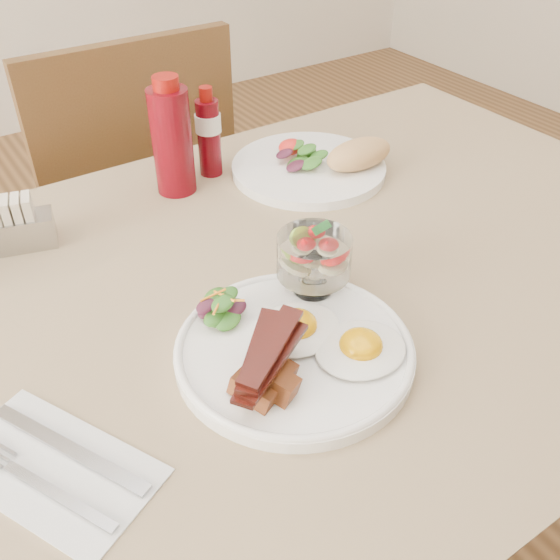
{
  "coord_description": "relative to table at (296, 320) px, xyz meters",
  "views": [
    {
      "loc": [
        -0.4,
        -0.56,
        1.27
      ],
      "look_at": [
        -0.08,
        -0.07,
        0.82
      ],
      "focal_mm": 40.0,
      "sensor_mm": 36.0,
      "label": 1
    }
  ],
  "objects": [
    {
      "name": "chair_far",
      "position": [
        0.0,
        0.66,
        -0.14
      ],
      "size": [
        0.42,
        0.42,
        0.93
      ],
      "color": "#52361A",
      "rests_on": "ground"
    },
    {
      "name": "napkin_cutlery",
      "position": [
        -0.38,
        -0.13,
        0.09
      ],
      "size": [
        0.2,
        0.24,
        0.01
      ],
      "rotation": [
        0.0,
        0.0,
        0.47
      ],
      "color": "silver",
      "rests_on": "table"
    },
    {
      "name": "hot_sauce_bottle",
      "position": [
        0.04,
        0.32,
        0.16
      ],
      "size": [
        0.05,
        0.05,
        0.15
      ],
      "rotation": [
        0.0,
        0.0,
        0.13
      ],
      "color": "#58050D",
      "rests_on": "table"
    },
    {
      "name": "ketchup_bottle",
      "position": [
        -0.03,
        0.3,
        0.18
      ],
      "size": [
        0.08,
        0.08,
        0.19
      ],
      "rotation": [
        0.0,
        0.0,
        0.26
      ],
      "color": "#58050D",
      "rests_on": "table"
    },
    {
      "name": "side_salad",
      "position": [
        -0.14,
        -0.05,
        0.12
      ],
      "size": [
        0.07,
        0.07,
        0.04
      ],
      "rotation": [
        0.0,
        0.0,
        -0.34
      ],
      "color": "#255216",
      "rests_on": "main_plate"
    },
    {
      "name": "fried_eggs",
      "position": [
        -0.06,
        -0.15,
        0.11
      ],
      "size": [
        0.18,
        0.2,
        0.03
      ],
      "rotation": [
        0.0,
        0.0,
        -0.4
      ],
      "color": "white",
      "rests_on": "main_plate"
    },
    {
      "name": "second_plate",
      "position": [
        0.2,
        0.22,
        0.11
      ],
      "size": [
        0.27,
        0.27,
        0.07
      ],
      "rotation": [
        0.0,
        0.0,
        -0.25
      ],
      "color": "white",
      "rests_on": "table"
    },
    {
      "name": "main_plate",
      "position": [
        -0.1,
        -0.13,
        0.1
      ],
      "size": [
        0.28,
        0.28,
        0.02
      ],
      "primitive_type": "cylinder",
      "color": "white",
      "rests_on": "table"
    },
    {
      "name": "sugar_caddy",
      "position": [
        -0.29,
        0.28,
        0.12
      ],
      "size": [
        0.1,
        0.07,
        0.08
      ],
      "rotation": [
        0.0,
        0.0,
        -0.27
      ],
      "color": "#AAAAAE",
      "rests_on": "table"
    },
    {
      "name": "bacon_potato_pile",
      "position": [
        -0.16,
        -0.17,
        0.13
      ],
      "size": [
        0.12,
        0.1,
        0.06
      ],
      "rotation": [
        0.0,
        0.0,
        0.18
      ],
      "color": "maroon",
      "rests_on": "main_plate"
    },
    {
      "name": "table",
      "position": [
        0.0,
        0.0,
        0.0
      ],
      "size": [
        1.33,
        0.88,
        0.75
      ],
      "color": "#52361A",
      "rests_on": "ground"
    },
    {
      "name": "fruit_cup",
      "position": [
        -0.02,
        -0.06,
        0.16
      ],
      "size": [
        0.09,
        0.09,
        0.09
      ],
      "rotation": [
        0.0,
        0.0,
        -0.3
      ],
      "color": "white",
      "rests_on": "main_plate"
    }
  ]
}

